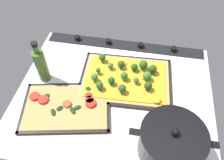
# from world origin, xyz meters

# --- Properties ---
(ground_plane) EXTENTS (0.83, 0.70, 0.03)m
(ground_plane) POSITION_xyz_m (0.00, 0.00, -0.01)
(ground_plane) COLOR white
(stove_control_panel) EXTENTS (0.80, 0.07, 0.03)m
(stove_control_panel) POSITION_xyz_m (-0.00, -0.31, 0.01)
(stove_control_panel) COLOR black
(stove_control_panel) RESTS_ON ground_plane
(baking_tray_front) EXTENTS (0.42, 0.31, 0.01)m
(baking_tray_front) POSITION_xyz_m (-0.04, -0.08, 0.00)
(baking_tray_front) COLOR black
(baking_tray_front) RESTS_ON ground_plane
(broccoli_pizza) EXTENTS (0.39, 0.29, 0.06)m
(broccoli_pizza) POSITION_xyz_m (-0.04, -0.08, 0.02)
(broccoli_pizza) COLOR tan
(broccoli_pizza) RESTS_ON baking_tray_front
(baking_tray_back) EXTENTS (0.39, 0.31, 0.01)m
(baking_tray_back) POSITION_xyz_m (0.18, 0.11, 0.00)
(baking_tray_back) COLOR black
(baking_tray_back) RESTS_ON ground_plane
(veggie_pizza_back) EXTENTS (0.37, 0.28, 0.02)m
(veggie_pizza_back) POSITION_xyz_m (0.18, 0.10, 0.01)
(veggie_pizza_back) COLOR tan
(veggie_pizza_back) RESTS_ON baking_tray_back
(cooking_pot) EXTENTS (0.29, 0.22, 0.15)m
(cooking_pot) POSITION_xyz_m (-0.23, 0.22, 0.06)
(cooking_pot) COLOR black
(cooking_pot) RESTS_ON ground_plane
(oil_bottle) EXTENTS (0.05, 0.05, 0.21)m
(oil_bottle) POSITION_xyz_m (0.32, -0.03, 0.09)
(oil_bottle) COLOR #476B2D
(oil_bottle) RESTS_ON ground_plane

